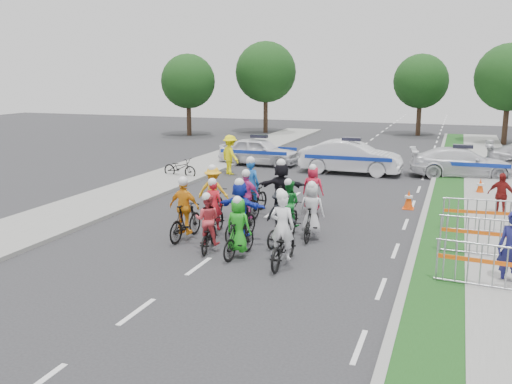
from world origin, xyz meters
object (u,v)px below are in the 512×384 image
(rider_11, at_px, (282,193))
(police_car_0, at_px, (259,151))
(police_car_2, at_px, (462,163))
(cone_0, at_px, (409,200))
(rider_12, at_px, (251,195))
(barrier_1, at_px, (478,238))
(spectator_2, at_px, (501,195))
(tree_4, at_px, (421,81))
(rider_13, at_px, (313,194))
(rider_5, at_px, (240,214))
(parked_bike, at_px, (180,168))
(marshal_hiviz, at_px, (230,155))
(barrier_2, at_px, (476,217))
(rider_1, at_px, (239,233))
(rider_7, at_px, (312,216))
(rider_6, at_px, (214,216))
(cone_1, at_px, (480,187))
(rider_0, at_px, (283,240))
(rider_2, at_px, (208,228))
(rider_10, at_px, (214,198))
(rider_4, at_px, (281,222))
(rider_9, at_px, (247,203))
(rider_8, at_px, (289,211))
(rider_3, at_px, (185,215))
(police_car_1, at_px, (351,157))
(barrier_0, at_px, (481,268))
(tree_3, at_px, (266,72))
(tree_0, at_px, (188,81))
(tree_1, at_px, (509,77))
(spectator_0, at_px, (512,249))

(rider_11, relative_size, police_car_0, 0.48)
(police_car_2, distance_m, cone_0, 7.65)
(rider_12, xyz_separation_m, barrier_1, (7.35, -2.68, -0.11))
(spectator_2, xyz_separation_m, tree_4, (-4.53, 25.84, 3.42))
(rider_13, height_order, barrier_1, rider_13)
(rider_5, bearing_deg, parked_bike, -44.74)
(police_car_0, relative_size, marshal_hiviz, 2.24)
(barrier_2, bearing_deg, rider_1, -143.77)
(rider_7, height_order, rider_13, rider_13)
(rider_6, xyz_separation_m, parked_bike, (-5.43, 8.36, -0.13))
(rider_13, height_order, marshal_hiviz, marshal_hiviz)
(cone_1, relative_size, parked_bike, 0.40)
(rider_13, xyz_separation_m, cone_0, (3.09, 1.91, -0.36))
(rider_0, xyz_separation_m, rider_5, (-1.81, 1.68, 0.14))
(marshal_hiviz, bearing_deg, rider_13, 167.74)
(rider_12, relative_size, cone_0, 2.99)
(rider_13, bearing_deg, rider_11, 45.41)
(rider_7, distance_m, rider_13, 3.10)
(rider_2, height_order, cone_0, rider_2)
(rider_10, distance_m, barrier_1, 8.43)
(rider_4, xyz_separation_m, rider_9, (-1.73, 1.86, 0.05))
(rider_8, height_order, rider_13, rider_13)
(rider_3, relative_size, spectator_2, 1.26)
(rider_1, bearing_deg, rider_2, -7.10)
(cone_1, xyz_separation_m, tree_4, (-4.00, 22.35, 3.85))
(barrier_1, height_order, cone_0, barrier_1)
(police_car_1, relative_size, barrier_0, 2.44)
(rider_0, bearing_deg, rider_4, -71.81)
(rider_7, xyz_separation_m, marshal_hiviz, (-6.44, 9.46, 0.26))
(rider_4, relative_size, cone_0, 2.44)
(rider_7, relative_size, rider_11, 0.87)
(rider_0, bearing_deg, rider_2, -12.98)
(rider_10, relative_size, parked_bike, 1.08)
(parked_bike, height_order, tree_4, tree_4)
(tree_3, bearing_deg, rider_1, -72.61)
(tree_0, bearing_deg, rider_4, -58.82)
(spectator_2, relative_size, tree_1, 0.22)
(tree_0, bearing_deg, rider_7, -56.83)
(police_car_2, xyz_separation_m, spectator_0, (1.09, -14.55, 0.20))
(rider_4, height_order, tree_0, tree_0)
(barrier_1, bearing_deg, cone_1, 88.02)
(rider_1, distance_m, rider_9, 3.48)
(parked_bike, bearing_deg, cone_0, -97.94)
(rider_5, relative_size, rider_9, 1.04)
(rider_9, bearing_deg, rider_13, -122.59)
(police_car_1, distance_m, spectator_0, 15.16)
(rider_1, distance_m, rider_12, 4.87)
(tree_4, bearing_deg, rider_1, -94.01)
(rider_12, height_order, police_car_0, rider_12)
(rider_8, xyz_separation_m, barrier_0, (5.47, -3.33, -0.07))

